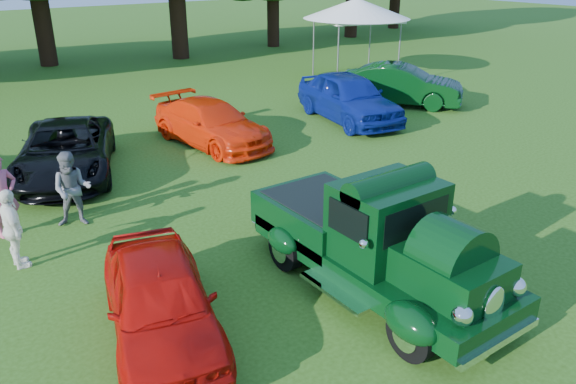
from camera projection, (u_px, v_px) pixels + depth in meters
ground at (299, 282)px, 9.89m from camera, size 120.00×120.00×0.00m
hero_pickup at (375, 241)px, 9.46m from camera, size 2.37×5.10×1.99m
red_convertible at (160, 300)px, 8.25m from camera, size 2.45×4.02×1.28m
back_car_black at (66, 150)px, 14.45m from camera, size 3.87×5.35×1.35m
back_car_orange at (211, 123)px, 16.86m from camera, size 2.32×4.67×1.30m
back_car_blue at (349, 97)px, 19.23m from camera, size 2.80×5.08×1.64m
back_car_green at (400, 85)px, 21.33m from camera, size 4.03×4.67×1.52m
spectator_pink at (3, 196)px, 11.25m from camera, size 0.73×0.59×1.73m
spectator_grey at (72, 189)px, 11.69m from camera, size 0.98×0.89×1.63m
spectator_white at (13, 229)px, 10.09m from camera, size 0.40×0.91×1.53m
canopy_tent at (357, 9)px, 24.88m from camera, size 5.96×5.96×3.57m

